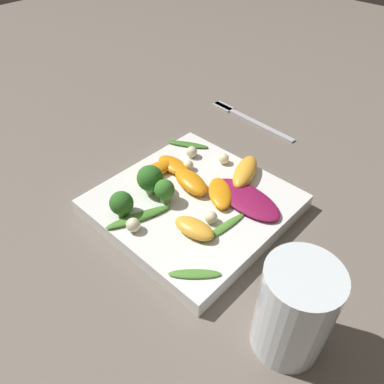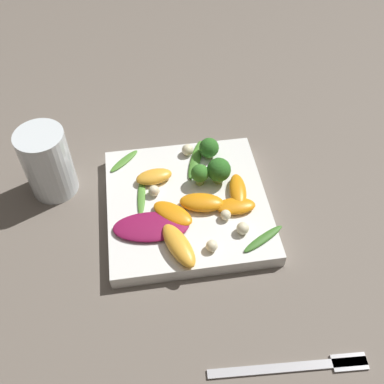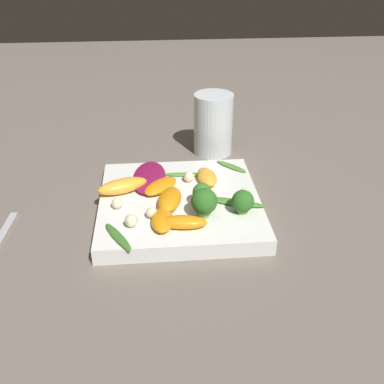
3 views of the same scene
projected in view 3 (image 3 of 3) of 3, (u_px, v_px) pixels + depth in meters
ground_plane at (180, 211)px, 0.70m from camera, size 2.40×2.40×0.00m
plate at (180, 204)px, 0.69m from camera, size 0.24×0.24×0.02m
drinking_glass at (213, 124)px, 0.85m from camera, size 0.07×0.07×0.12m
radicchio_leaf_0 at (149, 177)px, 0.73m from camera, size 0.11×0.06×0.01m
orange_segment_0 at (170, 199)px, 0.66m from camera, size 0.07×0.05×0.02m
orange_segment_1 at (161, 186)px, 0.70m from camera, size 0.07×0.07×0.01m
orange_segment_2 at (162, 220)px, 0.62m from camera, size 0.06×0.03×0.01m
orange_segment_3 at (207, 177)px, 0.72m from camera, size 0.06×0.04×0.02m
orange_segment_4 at (122, 186)px, 0.69m from camera, size 0.06×0.08×0.02m
orange_segment_5 at (183, 222)px, 0.61m from camera, size 0.03×0.07×0.02m
broccoli_floret_0 at (243, 202)px, 0.64m from camera, size 0.03×0.03×0.04m
broccoli_floret_1 at (202, 193)px, 0.65m from camera, size 0.03×0.03×0.04m
broccoli_floret_2 at (204, 202)px, 0.63m from camera, size 0.04×0.04×0.04m
arugula_sprig_0 at (231, 166)px, 0.77m from camera, size 0.05×0.05×0.00m
arugula_sprig_1 at (118, 237)px, 0.59m from camera, size 0.07×0.05×0.01m
arugula_sprig_2 at (234, 202)px, 0.67m from camera, size 0.05×0.09×0.01m
arugula_sprig_3 at (187, 174)px, 0.74m from camera, size 0.02×0.08×0.00m
macadamia_nut_0 at (166, 208)px, 0.64m from camera, size 0.01×0.01×0.01m
macadamia_nut_1 at (152, 213)px, 0.63m from camera, size 0.02×0.02×0.02m
macadamia_nut_2 at (131, 221)px, 0.61m from camera, size 0.02×0.02×0.02m
macadamia_nut_3 at (117, 203)px, 0.65m from camera, size 0.02×0.02×0.02m
macadamia_nut_4 at (245, 194)px, 0.67m from camera, size 0.02×0.02×0.02m
macadamia_nut_5 at (189, 177)px, 0.72m from camera, size 0.02×0.02×0.02m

